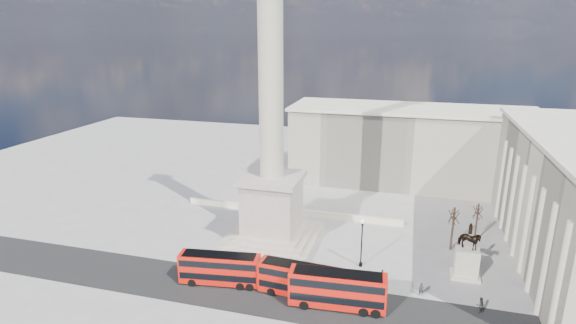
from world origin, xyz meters
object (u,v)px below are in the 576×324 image
(red_bus_a, at_px, (220,269))
(pedestrian_walking, at_px, (421,290))
(red_bus_c, at_px, (301,280))
(victorian_lamp, at_px, (362,239))
(nelsons_column, at_px, (272,163))
(pedestrian_standing, at_px, (480,305))
(red_bus_b, at_px, (338,289))
(equestrian_statue, at_px, (467,259))
(pedestrian_crossing, at_px, (382,275))

(red_bus_a, distance_m, pedestrian_walking, 25.84)
(red_bus_c, xyz_separation_m, victorian_lamp, (6.30, 9.53, 1.96))
(nelsons_column, height_order, red_bus_c, nelsons_column)
(red_bus_c, xyz_separation_m, pedestrian_standing, (21.22, 2.53, -1.30))
(victorian_lamp, xyz_separation_m, pedestrian_standing, (14.92, -7.00, -3.27))
(victorian_lamp, bearing_deg, nelsons_column, 162.76)
(red_bus_b, xyz_separation_m, equestrian_statue, (15.49, 11.52, 0.29))
(red_bus_b, bearing_deg, red_bus_c, 162.77)
(victorian_lamp, distance_m, pedestrian_crossing, 5.49)
(nelsons_column, xyz_separation_m, equestrian_statue, (28.49, -3.61, -10.17))
(equestrian_statue, bearing_deg, pedestrian_walking, -132.72)
(red_bus_b, distance_m, pedestrian_walking, 11.21)
(red_bus_c, height_order, equestrian_statue, equestrian_statue)
(pedestrian_walking, bearing_deg, red_bus_c, -159.17)
(nelsons_column, distance_m, red_bus_c, 19.43)
(red_bus_b, xyz_separation_m, pedestrian_walking, (9.75, 5.30, -1.58))
(nelsons_column, xyz_separation_m, pedestrian_crossing, (17.72, -7.27, -12.17))
(red_bus_c, distance_m, victorian_lamp, 11.59)
(nelsons_column, relative_size, red_bus_b, 4.26)
(equestrian_statue, xyz_separation_m, pedestrian_walking, (-5.75, -6.22, -1.87))
(pedestrian_standing, height_order, pedestrian_crossing, pedestrian_standing)
(red_bus_c, distance_m, pedestrian_walking, 15.19)
(pedestrian_crossing, bearing_deg, pedestrian_standing, -133.95)
(equestrian_statue, relative_size, pedestrian_standing, 4.08)
(victorian_lamp, height_order, pedestrian_standing, victorian_lamp)
(red_bus_c, height_order, victorian_lamp, victorian_lamp)
(red_bus_b, relative_size, pedestrian_crossing, 7.79)
(red_bus_b, height_order, equestrian_statue, equestrian_statue)
(red_bus_a, relative_size, equestrian_statue, 1.36)
(red_bus_a, relative_size, red_bus_c, 1.00)
(victorian_lamp, height_order, equestrian_statue, equestrian_statue)
(red_bus_b, height_order, pedestrian_standing, red_bus_b)
(nelsons_column, relative_size, equestrian_statue, 6.27)
(red_bus_a, xyz_separation_m, pedestrian_standing, (32.14, 2.58, -1.27))
(victorian_lamp, bearing_deg, red_bus_b, -98.12)
(red_bus_c, xyz_separation_m, equestrian_statue, (20.28, 10.42, 0.47))
(victorian_lamp, xyz_separation_m, pedestrian_walking, (8.23, -5.33, -3.37))
(red_bus_a, height_order, pedestrian_standing, red_bus_a)
(nelsons_column, bearing_deg, red_bus_c, -59.66)
(victorian_lamp, height_order, pedestrian_walking, victorian_lamp)
(equestrian_statue, xyz_separation_m, pedestrian_crossing, (-10.77, -3.66, -1.99))
(pedestrian_walking, distance_m, pedestrian_standing, 6.89)
(red_bus_c, bearing_deg, pedestrian_walking, 19.99)
(red_bus_c, bearing_deg, equestrian_statue, 31.07)
(nelsons_column, distance_m, pedestrian_walking, 27.55)
(pedestrian_walking, xyz_separation_m, pedestrian_standing, (6.69, -1.67, 0.10))
(red_bus_a, distance_m, victorian_lamp, 19.80)
(pedestrian_standing, xyz_separation_m, pedestrian_crossing, (-11.71, 4.23, -0.22))
(nelsons_column, relative_size, victorian_lamp, 6.92)
(nelsons_column, distance_m, equestrian_statue, 30.46)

